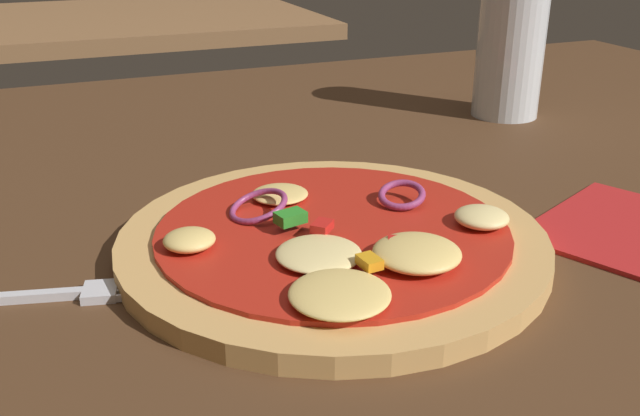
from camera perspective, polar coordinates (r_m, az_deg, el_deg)
The scene contains 6 objects.
dining_table at distance 0.47m, azimuth 1.34°, elevation -2.82°, with size 1.29×0.97×0.03m.
pizza at distance 0.42m, azimuth 1.14°, elevation -2.59°, with size 0.26×0.26×0.03m.
fork at distance 0.41m, azimuth -23.41°, elevation -6.63°, with size 0.18×0.06×0.01m.
beer_glass at distance 0.72m, azimuth 15.04°, elevation 12.47°, with size 0.06×0.06×0.15m.
napkin at distance 0.50m, azimuth 23.24°, elevation -1.48°, with size 0.15×0.14×0.00m.
background_table at distance 1.47m, azimuth -14.02°, elevation 14.37°, with size 0.63×0.54×0.03m.
Camera 1 is at (-0.17, -0.39, 0.22)m, focal length 39.93 mm.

